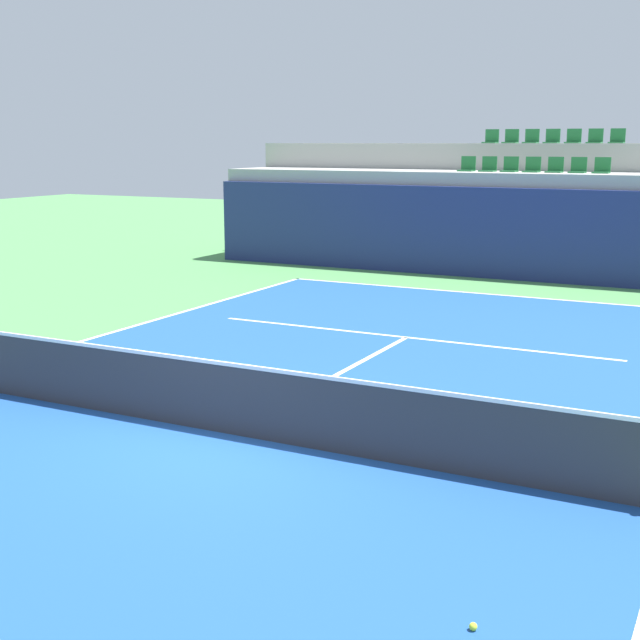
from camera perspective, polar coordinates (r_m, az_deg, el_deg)
name	(u,v)px	position (r m, az deg, el deg)	size (l,w,h in m)	color
ground_plane	(228,434)	(11.52, -6.09, -7.50)	(80.00, 80.00, 0.00)	#4C8C4C
court_surface	(228,434)	(11.51, -6.09, -7.48)	(11.00, 24.00, 0.01)	#1E4C99
baseline_far	(487,294)	(22.19, 10.96, 1.70)	(11.00, 0.10, 0.00)	white
service_line_far	(406,337)	(17.02, 5.72, -1.15)	(8.26, 0.10, 0.00)	white
centre_service_line	(335,376)	(14.17, 0.98, -3.71)	(0.10, 6.40, 0.00)	white
back_wall	(517,234)	(24.60, 12.84, 5.53)	(19.06, 0.30, 2.54)	navy
stands_tier_lower	(529,223)	(25.89, 13.61, 6.22)	(19.06, 2.40, 2.92)	#9E9E99
stands_tier_upper	(548,204)	(28.19, 14.81, 7.41)	(19.06, 2.40, 3.74)	#9E9E99
seating_row_lower	(532,168)	(25.89, 13.83, 9.73)	(4.30, 0.44, 0.44)	#1E6633
seating_row_upper	(552,139)	(28.22, 15.07, 11.45)	(4.30, 0.44, 0.44)	#1E6633
tennis_net	(227,397)	(11.36, -6.14, -5.08)	(11.08, 0.08, 1.07)	black
tennis_ball_0	(473,627)	(7.28, 10.07, -19.29)	(0.07, 0.07, 0.07)	#CCE033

